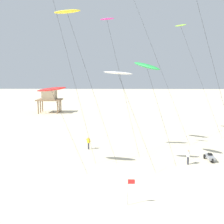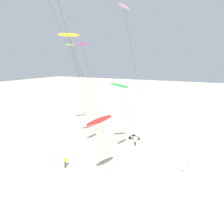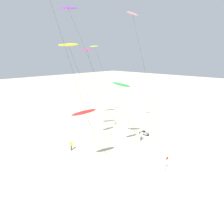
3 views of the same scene
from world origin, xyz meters
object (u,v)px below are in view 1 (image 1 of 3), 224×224
(kite_green, at_px, (147,66))
(kite_flyer_middle, at_px, (188,157))
(kite_lime, at_px, (182,29))
(beach_buggy, at_px, (210,157))
(kite_yellow, at_px, (67,12))
(kite_red, at_px, (51,89))
(kite_white, at_px, (118,73))
(kite_magenta, at_px, (108,24))
(marker_flag, at_px, (130,187))
(kite_flyer_nearest, at_px, (88,143))
(stilt_house, at_px, (49,96))

(kite_green, distance_m, kite_flyer_middle, 10.90)
(kite_lime, height_order, beach_buggy, kite_lime)
(kite_yellow, xyz_separation_m, kite_red, (-1.10, -4.09, -8.31))
(kite_yellow, height_order, kite_flyer_middle, kite_yellow)
(kite_white, height_order, kite_green, kite_green)
(kite_white, bearing_deg, beach_buggy, 13.19)
(kite_magenta, xyz_separation_m, beach_buggy, (11.80, -2.60, -15.21))
(kite_white, relative_size, kite_lime, 0.59)
(marker_flag, bearing_deg, kite_lime, 69.50)
(kite_white, bearing_deg, kite_red, -176.53)
(kite_white, xyz_separation_m, kite_red, (-6.78, -0.41, -1.60))
(kite_white, height_order, kite_flyer_nearest, kite_white)
(kite_flyer_nearest, bearing_deg, kite_green, -34.73)
(marker_flag, bearing_deg, kite_magenta, 98.78)
(kite_green, bearing_deg, kite_magenta, 144.20)
(kite_flyer_nearest, bearing_deg, kite_magenta, -32.95)
(beach_buggy, distance_m, marker_flag, 14.53)
(kite_yellow, distance_m, marker_flag, 20.39)
(kite_magenta, relative_size, marker_flag, 7.79)
(kite_magenta, height_order, stilt_house, kite_magenta)
(kite_magenta, distance_m, kite_flyer_nearest, 15.09)
(kite_magenta, bearing_deg, kite_lime, 43.81)
(kite_red, height_order, kite_flyer_middle, kite_red)
(kite_magenta, xyz_separation_m, kite_flyer_middle, (8.92, -3.95, -14.75))
(kite_white, distance_m, kite_lime, 19.59)
(kite_yellow, bearing_deg, kite_lime, 37.65)
(kite_red, height_order, stilt_house, kite_red)
(kite_flyer_middle, bearing_deg, kite_yellow, 169.28)
(kite_yellow, bearing_deg, marker_flag, -61.19)
(kite_magenta, bearing_deg, kite_red, -135.50)
(kite_flyer_middle, bearing_deg, kite_green, 169.59)
(kite_red, xyz_separation_m, kite_magenta, (5.59, 5.50, 7.26))
(kite_lime, relative_size, marker_flag, 8.25)
(kite_white, distance_m, kite_red, 6.98)
(kite_red, relative_size, stilt_house, 1.51)
(kite_white, height_order, kite_red, kite_white)
(stilt_house, bearing_deg, kite_green, -61.41)
(kite_yellow, height_order, kite_red, kite_yellow)
(kite_flyer_nearest, relative_size, stilt_house, 0.29)
(kite_flyer_middle, distance_m, stilt_house, 44.53)
(kite_green, height_order, marker_flag, kite_green)
(kite_yellow, distance_m, kite_magenta, 4.83)
(kite_green, xyz_separation_m, kite_flyer_middle, (4.63, -0.85, -9.84))
(kite_magenta, relative_size, beach_buggy, 7.90)
(stilt_house, xyz_separation_m, beach_buggy, (27.27, -35.77, -3.69))
(kite_yellow, relative_size, kite_magenta, 1.04)
(kite_magenta, distance_m, marker_flag, 19.55)
(kite_red, bearing_deg, kite_flyer_nearest, 68.01)
(kite_white, relative_size, beach_buggy, 4.98)
(kite_red, height_order, kite_flyer_nearest, kite_red)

